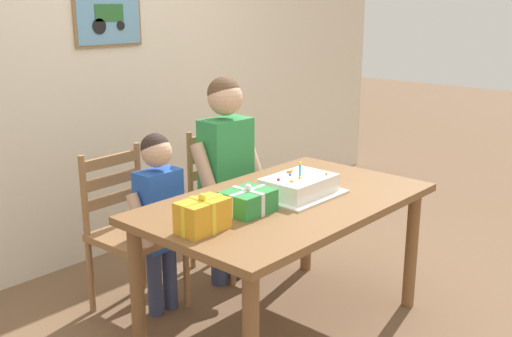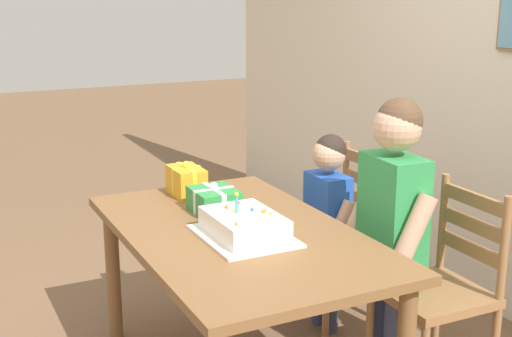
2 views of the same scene
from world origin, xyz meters
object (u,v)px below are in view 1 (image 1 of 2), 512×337
Objects in this scene: birthday_cake at (299,186)px; chair_left at (132,231)px; gift_box_beside_cake at (248,201)px; child_younger at (159,206)px; dining_table at (286,216)px; child_older at (226,161)px; gift_box_red_large at (203,215)px; chair_right at (228,199)px.

chair_left is at bearing 120.46° from birthday_cake.
child_younger is at bearing 92.78° from gift_box_beside_cake.
dining_table is 0.90m from chair_left.
child_older reaches higher than dining_table.
gift_box_red_large is 0.73m from child_younger.
gift_box_red_large is (-0.68, 0.01, 0.02)m from birthday_cake.
birthday_cake is at bearing -3.47° from gift_box_beside_cake.
child_older is at bearing 38.84° from gift_box_red_large.
dining_table is 6.61× the size of gift_box_red_large.
gift_box_red_large is at bearing -177.12° from gift_box_beside_cake.
dining_table is 0.17m from birthday_cake.
gift_box_red_large is at bearing -141.16° from child_older.
chair_left is (-0.39, 0.80, -0.18)m from dining_table.
chair_right is at bearing 0.00° from chair_left.
chair_right is at bearing 39.54° from gift_box_red_large.
birthday_cake is 0.68m from gift_box_red_large.
birthday_cake is at bearing -58.80° from child_younger.
chair_right is at bearing 69.85° from birthday_cake.
gift_box_beside_cake is (-0.28, 0.01, 0.15)m from dining_table.
child_younger is (0.28, 0.65, -0.18)m from gift_box_red_large.
dining_table is 0.71m from child_younger.
dining_table is 0.61m from gift_box_red_large.
chair_left reaches higher than dining_table.
gift_box_beside_cake is at bearing -82.01° from chair_left.
gift_box_red_large is 0.89m from chair_left.
gift_box_red_large is 0.98× the size of gift_box_beside_cake.
gift_box_beside_cake is at bearing -128.03° from child_older.
dining_table is 1.65× the size of chair_right.
gift_box_red_large is (-0.59, -0.01, 0.16)m from dining_table.
child_younger is at bearing 179.94° from child_older.
gift_box_beside_cake is 0.25× the size of chair_left.
chair_left is at bearing -180.00° from chair_right.
chair_right reaches higher than gift_box_beside_cake.
child_older reaches higher than gift_box_beside_cake.
chair_right reaches higher than gift_box_red_large.
gift_box_red_large is at bearing -103.95° from chair_left.
gift_box_beside_cake is 1.08m from chair_right.
child_older is (-0.17, -0.16, 0.32)m from chair_right.
child_older reaches higher than chair_right.
chair_right is at bearing 12.60° from child_younger.
dining_table is at bearing 0.56° from gift_box_red_large.
birthday_cake reaches higher than chair_left.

